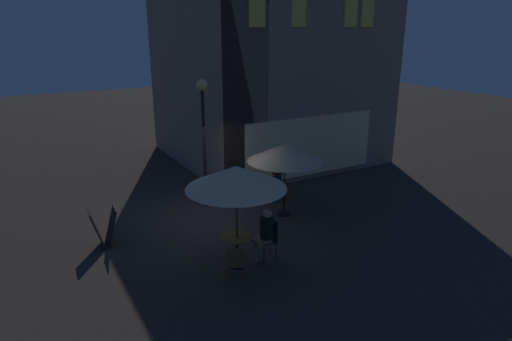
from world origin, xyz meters
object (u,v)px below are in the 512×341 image
Objects in this scene: street_lamp_near_corner at (203,118)px; cafe_table_0 at (284,197)px; cafe_chair_1 at (271,236)px; menu_sandwich_board at (104,228)px; patio_umbrella_1 at (236,178)px; patron_seated_0 at (265,232)px; cafe_chair_0 at (236,261)px; patron_standing_1 at (277,174)px; patio_umbrella_0 at (285,153)px; cafe_table_1 at (237,245)px.

cafe_table_0 is at bearing -46.41° from street_lamp_near_corner.
street_lamp_near_corner is at bearing -84.62° from cafe_chair_1.
cafe_chair_1 is (3.30, -2.62, 0.09)m from menu_sandwich_board.
patio_umbrella_1 is at bearing -102.84° from street_lamp_near_corner.
patio_umbrella_1 is at bearing -0.00° from patron_seated_0.
menu_sandwich_board is 1.23× the size of cafe_table_0.
patron_standing_1 is (3.34, 3.66, 0.34)m from cafe_chair_0.
menu_sandwich_board is 5.44m from patron_standing_1.
street_lamp_near_corner is 3.87m from patio_umbrella_1.
cafe_chair_1 is at bearing -89.91° from street_lamp_near_corner.
patio_umbrella_1 is (-0.85, -3.72, -0.61)m from street_lamp_near_corner.
patio_umbrella_0 reaches higher than cafe_table_0.
menu_sandwich_board is 1.31× the size of cafe_table_1.
cafe_chair_0 is (-0.38, -0.70, -1.61)m from patio_umbrella_1.
cafe_chair_0 is at bearing 31.78° from cafe_chair_1.
patio_umbrella_0 is 2.41× the size of cafe_chair_0.
patron_seated_0 is at bearing -92.03° from street_lamp_near_corner.
patio_umbrella_1 is 4.38m from patron_standing_1.
menu_sandwich_board is at bearing 61.36° from cafe_chair_0.
cafe_table_1 is (2.45, -2.54, 0.04)m from menu_sandwich_board.
street_lamp_near_corner is 2.62m from patio_umbrella_0.
patron_seated_0 is (0.71, -0.07, -1.44)m from patio_umbrella_1.
menu_sandwich_board is 3.84m from cafe_chair_0.
patio_umbrella_0 is 1.71× the size of patron_seated_0.
cafe_chair_0 is at bearing -105.57° from street_lamp_near_corner.
cafe_table_0 is 0.62× the size of patron_seated_0.
patio_umbrella_1 is 1.61m from patron_seated_0.
street_lamp_near_corner is 5.26× the size of cafe_table_1.
street_lamp_near_corner is 3.31m from cafe_table_0.
menu_sandwich_board is at bearing 173.02° from patio_umbrella_0.
patron_seated_0 is at bearing -31.33° from cafe_chair_0.
street_lamp_near_corner reaches higher than cafe_table_0.
patron_seated_0 is (1.10, 0.63, 0.17)m from cafe_chair_0.
cafe_chair_1 is (1.24, 0.62, 0.03)m from cafe_chair_0.
patio_umbrella_1 is (2.45, -2.54, 1.66)m from menu_sandwich_board.
cafe_chair_0 reaches higher than cafe_table_0.
menu_sandwich_board reaches higher than cafe_table_1.
cafe_table_0 is at bearing 39.47° from patron_standing_1.
cafe_table_1 is 0.75× the size of cafe_chair_1.
menu_sandwich_board reaches higher than cafe_table_0.
street_lamp_near_corner is 1.60× the size of patio_umbrella_1.
cafe_table_0 is (1.70, -1.79, -2.21)m from street_lamp_near_corner.
patio_umbrella_1 is at bearing 0.00° from cafe_chair_0.
street_lamp_near_corner is 4.31× the size of cafe_chair_0.
cafe_chair_0 is 0.71× the size of patron_seated_0.
patron_seated_0 is at bearing -5.29° from cafe_table_1.
patron_standing_1 reaches higher than cafe_chair_1.
cafe_chair_1 reaches higher than menu_sandwich_board.
cafe_table_0 is 1.34m from patio_umbrella_0.
menu_sandwich_board is (-3.30, -1.18, -2.27)m from street_lamp_near_corner.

